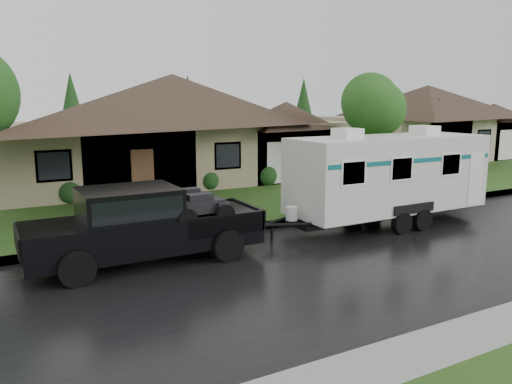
# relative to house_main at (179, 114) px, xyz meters

# --- Properties ---
(ground) EXTENTS (140.00, 140.00, 0.00)m
(ground) POSITION_rel_house_main_xyz_m (-2.29, -13.84, -3.59)
(ground) COLOR #2B4C17
(ground) RESTS_ON ground
(road) EXTENTS (140.00, 8.00, 0.01)m
(road) POSITION_rel_house_main_xyz_m (-2.29, -15.84, -3.59)
(road) COLOR black
(road) RESTS_ON ground
(curb) EXTENTS (140.00, 0.50, 0.15)m
(curb) POSITION_rel_house_main_xyz_m (-2.29, -11.59, -3.52)
(curb) COLOR gray
(curb) RESTS_ON ground
(lawn) EXTENTS (140.00, 26.00, 0.15)m
(lawn) POSITION_rel_house_main_xyz_m (-2.29, 1.16, -3.52)
(lawn) COLOR #2B4C17
(lawn) RESTS_ON ground
(house_main) EXTENTS (19.44, 10.80, 6.90)m
(house_main) POSITION_rel_house_main_xyz_m (0.00, 0.00, 0.00)
(house_main) COLOR gray
(house_main) RESTS_ON lawn
(house_neighbor) EXTENTS (15.12, 9.72, 6.45)m
(house_neighbor) POSITION_rel_house_main_xyz_m (19.97, 0.50, -0.27)
(house_neighbor) COLOR tan
(house_neighbor) RESTS_ON lawn
(tree_right_green) EXTENTS (3.36, 3.36, 5.56)m
(tree_right_green) POSITION_rel_house_main_xyz_m (7.37, -7.06, 0.41)
(tree_right_green) COLOR #382B1E
(tree_right_green) RESTS_ON lawn
(shrub_row) EXTENTS (13.60, 1.00, 1.00)m
(shrub_row) POSITION_rel_house_main_xyz_m (-0.29, -4.54, -2.94)
(shrub_row) COLOR #143814
(shrub_row) RESTS_ON lawn
(pickup_truck) EXTENTS (6.23, 2.37, 2.08)m
(pickup_truck) POSITION_rel_house_main_xyz_m (-6.03, -13.26, -2.48)
(pickup_truck) COLOR black
(pickup_truck) RESTS_ON ground
(travel_trailer) EXTENTS (7.68, 2.70, 3.45)m
(travel_trailer) POSITION_rel_house_main_xyz_m (2.78, -13.26, -1.76)
(travel_trailer) COLOR silver
(travel_trailer) RESTS_ON ground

